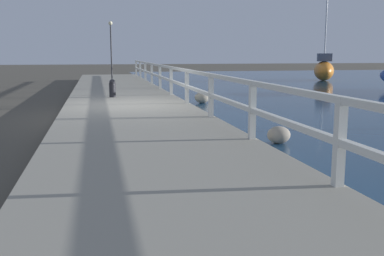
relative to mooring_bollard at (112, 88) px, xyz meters
The scene contains 8 objects.
ground_plane 2.38m from the mooring_bollard, 81.32° to the right, with size 120.00×120.00×0.00m, color #4C473D.
dock_walkway 2.34m from the mooring_bollard, 81.32° to the right, with size 3.45×36.00×0.34m.
railing 3.03m from the mooring_bollard, 49.05° to the right, with size 0.10×32.50×0.95m.
boulder_near_dock 3.21m from the mooring_bollard, 12.31° to the left, with size 0.52×0.47×0.39m.
boulder_mid_strip 7.19m from the mooring_bollard, 65.99° to the right, with size 0.45×0.41×0.34m.
mooring_bollard is the anchor object (origin of this frame).
dock_lamp 9.56m from the mooring_bollard, 88.10° to the left, with size 0.21×0.21×3.02m.
sailboat_orange 18.27m from the mooring_bollard, 41.03° to the left, with size 2.49×3.66×5.76m.
Camera 1 is at (-0.84, -12.27, 1.73)m, focal length 42.00 mm.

